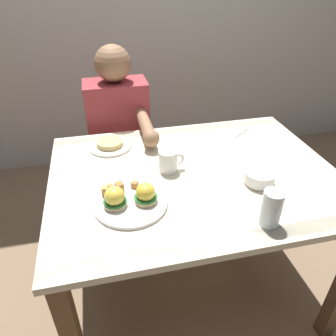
{
  "coord_description": "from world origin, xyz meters",
  "views": [
    {
      "loc": [
        -0.36,
        -1.06,
        1.49
      ],
      "look_at": [
        -0.12,
        0.0,
        0.78
      ],
      "focal_mm": 33.98,
      "sensor_mm": 36.0,
      "label": 1
    }
  ],
  "objects_px": {
    "water_glass_near": "(271,210)",
    "diner_person": "(120,134)",
    "coffee_mug": "(169,160)",
    "fruit_bowl": "(259,177)",
    "dining_table": "(194,192)",
    "side_plate": "(110,145)",
    "eggs_benedict_plate": "(129,199)",
    "fork": "(242,132)"
  },
  "relations": [
    {
      "from": "dining_table",
      "to": "side_plate",
      "type": "relative_size",
      "value": 6.0
    },
    {
      "from": "dining_table",
      "to": "fork",
      "type": "relative_size",
      "value": 9.14
    },
    {
      "from": "water_glass_near",
      "to": "side_plate",
      "type": "height_order",
      "value": "water_glass_near"
    },
    {
      "from": "eggs_benedict_plate",
      "to": "fruit_bowl",
      "type": "relative_size",
      "value": 2.25
    },
    {
      "from": "dining_table",
      "to": "side_plate",
      "type": "height_order",
      "value": "side_plate"
    },
    {
      "from": "eggs_benedict_plate",
      "to": "water_glass_near",
      "type": "distance_m",
      "value": 0.49
    },
    {
      "from": "dining_table",
      "to": "diner_person",
      "type": "height_order",
      "value": "diner_person"
    },
    {
      "from": "dining_table",
      "to": "water_glass_near",
      "type": "height_order",
      "value": "water_glass_near"
    },
    {
      "from": "water_glass_near",
      "to": "side_plate",
      "type": "relative_size",
      "value": 0.66
    },
    {
      "from": "dining_table",
      "to": "eggs_benedict_plate",
      "type": "height_order",
      "value": "eggs_benedict_plate"
    },
    {
      "from": "fork",
      "to": "diner_person",
      "type": "bearing_deg",
      "value": 154.38
    },
    {
      "from": "coffee_mug",
      "to": "fork",
      "type": "height_order",
      "value": "coffee_mug"
    },
    {
      "from": "water_glass_near",
      "to": "fruit_bowl",
      "type": "bearing_deg",
      "value": 71.62
    },
    {
      "from": "eggs_benedict_plate",
      "to": "water_glass_near",
      "type": "height_order",
      "value": "water_glass_near"
    },
    {
      "from": "coffee_mug",
      "to": "water_glass_near",
      "type": "distance_m",
      "value": 0.47
    },
    {
      "from": "dining_table",
      "to": "diner_person",
      "type": "relative_size",
      "value": 1.05
    },
    {
      "from": "dining_table",
      "to": "fruit_bowl",
      "type": "distance_m",
      "value": 0.29
    },
    {
      "from": "water_glass_near",
      "to": "diner_person",
      "type": "distance_m",
      "value": 1.05
    },
    {
      "from": "dining_table",
      "to": "fork",
      "type": "distance_m",
      "value": 0.48
    },
    {
      "from": "dining_table",
      "to": "diner_person",
      "type": "distance_m",
      "value": 0.66
    },
    {
      "from": "fruit_bowl",
      "to": "side_plate",
      "type": "xyz_separation_m",
      "value": [
        -0.56,
        0.43,
        -0.02
      ]
    },
    {
      "from": "fruit_bowl",
      "to": "side_plate",
      "type": "relative_size",
      "value": 0.6
    },
    {
      "from": "coffee_mug",
      "to": "fork",
      "type": "relative_size",
      "value": 0.85
    },
    {
      "from": "fruit_bowl",
      "to": "fork",
      "type": "distance_m",
      "value": 0.46
    },
    {
      "from": "water_glass_near",
      "to": "side_plate",
      "type": "bearing_deg",
      "value": 126.74
    },
    {
      "from": "eggs_benedict_plate",
      "to": "fruit_bowl",
      "type": "xyz_separation_m",
      "value": [
        0.52,
        0.02,
        0.0
      ]
    },
    {
      "from": "dining_table",
      "to": "eggs_benedict_plate",
      "type": "relative_size",
      "value": 4.44
    },
    {
      "from": "coffee_mug",
      "to": "diner_person",
      "type": "xyz_separation_m",
      "value": [
        -0.16,
        0.56,
        -0.14
      ]
    },
    {
      "from": "water_glass_near",
      "to": "side_plate",
      "type": "distance_m",
      "value": 0.81
    },
    {
      "from": "coffee_mug",
      "to": "diner_person",
      "type": "distance_m",
      "value": 0.6
    },
    {
      "from": "coffee_mug",
      "to": "side_plate",
      "type": "xyz_separation_m",
      "value": [
        -0.23,
        0.26,
        -0.04
      ]
    },
    {
      "from": "diner_person",
      "to": "dining_table",
      "type": "bearing_deg",
      "value": -66.53
    },
    {
      "from": "diner_person",
      "to": "fruit_bowl",
      "type": "bearing_deg",
      "value": -56.43
    },
    {
      "from": "fork",
      "to": "dining_table",
      "type": "bearing_deg",
      "value": -138.96
    },
    {
      "from": "fork",
      "to": "coffee_mug",
      "type": "bearing_deg",
      "value": -149.87
    },
    {
      "from": "eggs_benedict_plate",
      "to": "dining_table",
      "type": "bearing_deg",
      "value": 27.25
    },
    {
      "from": "coffee_mug",
      "to": "fruit_bowl",
      "type": "bearing_deg",
      "value": -27.74
    },
    {
      "from": "eggs_benedict_plate",
      "to": "diner_person",
      "type": "bearing_deg",
      "value": 87.43
    },
    {
      "from": "eggs_benedict_plate",
      "to": "diner_person",
      "type": "height_order",
      "value": "diner_person"
    },
    {
      "from": "coffee_mug",
      "to": "fork",
      "type": "distance_m",
      "value": 0.53
    },
    {
      "from": "eggs_benedict_plate",
      "to": "side_plate",
      "type": "relative_size",
      "value": 1.35
    },
    {
      "from": "eggs_benedict_plate",
      "to": "side_plate",
      "type": "xyz_separation_m",
      "value": [
        -0.04,
        0.45,
        -0.01
      ]
    }
  ]
}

